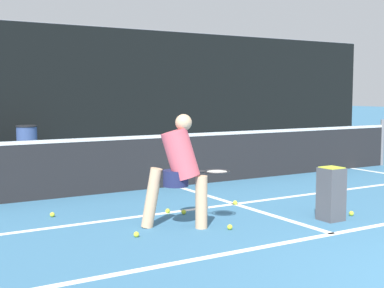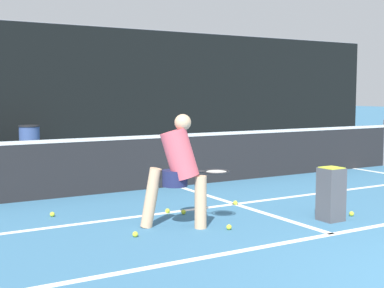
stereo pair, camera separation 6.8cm
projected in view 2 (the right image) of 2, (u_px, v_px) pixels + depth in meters
The scene contains 16 objects.
court_baseline_near at pixel (332, 234), 6.37m from camera, with size 11.00×0.10×0.01m, color white.
court_service_line at pixel (235, 204), 8.10m from camera, with size 8.25×0.10×0.01m, color white.
court_center_mark at pixel (239, 205), 8.02m from camera, with size 0.10×3.85×0.01m, color white.
net at pixel (177, 158), 9.62m from camera, with size 11.09×0.09×1.07m.
fence_back at pixel (62, 88), 15.42m from camera, with size 24.00×0.06×3.67m.
player_practicing at pixel (179, 167), 6.61m from camera, with size 1.20×0.63×1.43m.
tennis_ball_scattered_0 at pixel (229, 227), 6.58m from camera, with size 0.07×0.07×0.07m, color #D1E033.
tennis_ball_scattered_2 at pixel (235, 203), 8.05m from camera, with size 0.07×0.07×0.07m, color #D1E033.
tennis_ball_scattered_4 at pixel (52, 214), 7.28m from camera, with size 0.07×0.07×0.07m, color #D1E033.
tennis_ball_scattered_5 at pixel (135, 234), 6.25m from camera, with size 0.07×0.07×0.07m, color #D1E033.
tennis_ball_scattered_6 at pixel (352, 214), 7.31m from camera, with size 0.07×0.07×0.07m, color #D1E033.
tennis_ball_scattered_7 at pixel (184, 212), 7.42m from camera, with size 0.07×0.07×0.07m, color #D1E033.
tennis_ball_scattered_8 at pixel (168, 211), 7.49m from camera, with size 0.07×0.07×0.07m, color #D1E033.
ball_hopper at pixel (331, 193), 7.03m from camera, with size 0.28×0.28×0.71m.
trash_bin at pixel (30, 141), 14.26m from camera, with size 0.56×0.56×0.83m.
tree_west at pixel (102, 62), 20.45m from camera, with size 2.80×2.80×3.35m.
Camera 2 is at (-4.60, -2.29, 1.68)m, focal length 50.00 mm.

